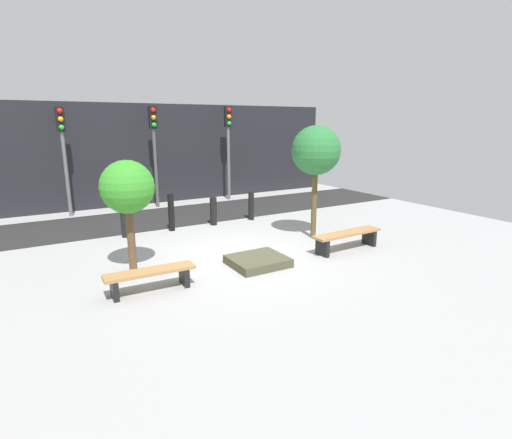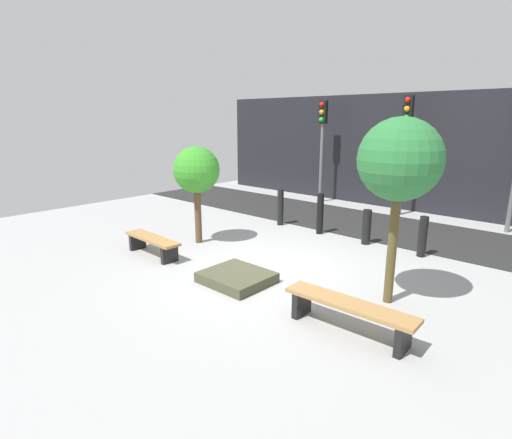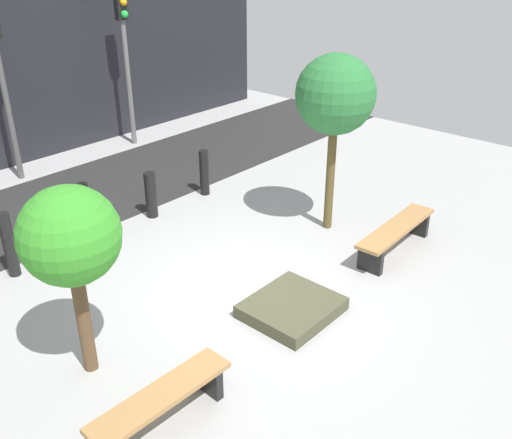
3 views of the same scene
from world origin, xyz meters
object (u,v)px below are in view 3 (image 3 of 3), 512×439
bollard_far_left (9,245)px  bollard_right (204,173)px  tree_behind_left_bench (70,238)px  bollard_center (151,195)px  bench_left (162,402)px  traffic_light_mid_east (124,37)px  planter_bed (292,308)px  bench_right (396,233)px  tree_behind_right_bench (335,96)px  bollard_left (86,214)px

bollard_far_left → bollard_right: bearing=0.0°
tree_behind_left_bench → bollard_center: tree_behind_left_bench is taller
bench_left → traffic_light_mid_east: bearing=55.8°
planter_bed → bench_right: bearing=-4.6°
planter_bed → bench_left: bearing=-175.4°
tree_behind_left_bench → tree_behind_right_bench: tree_behind_right_bench is taller
tree_behind_left_bench → traffic_light_mid_east: size_ratio=0.64×
traffic_light_mid_east → bollard_left: bearing=-136.2°
tree_behind_right_bench → bollard_far_left: 5.57m
bench_left → bench_right: bench_right is taller
tree_behind_left_bench → planter_bed: bearing=-24.7°
planter_bed → traffic_light_mid_east: (3.03, 7.39, 2.48)m
bollard_left → bench_right: bearing=-51.9°
bollard_left → bollard_center: 1.36m
bollard_far_left → bollard_left: size_ratio=0.96×
bollard_center → traffic_light_mid_east: bearing=56.6°
bench_left → traffic_light_mid_east: 9.65m
tree_behind_left_bench → bollard_right: (4.51, 2.69, -1.33)m
bench_right → tree_behind_right_bench: (-0.00, 1.34, 2.03)m
tree_behind_right_bench → bollard_center: size_ratio=3.54×
bollard_far_left → traffic_light_mid_east: bearing=35.1°
bench_left → planter_bed: size_ratio=1.39×
bench_right → tree_behind_left_bench: 5.33m
bollard_far_left → bollard_center: bollard_far_left is taller
tree_behind_left_bench → bollard_center: 4.36m
bollard_right → bollard_center: bearing=180.0°
tree_behind_left_bench → bollard_far_left: size_ratio=2.27×
bollard_left → bollard_far_left: bearing=180.0°
bench_right → bollard_left: (-3.16, 4.03, 0.20)m
planter_bed → traffic_light_mid_east: size_ratio=0.33×
planter_bed → bollard_far_left: bearing=118.0°
tree_behind_right_bench → traffic_light_mid_east: bearing=84.9°
bollard_far_left → tree_behind_right_bench: bearing=-30.8°
bollard_far_left → bench_left: bearing=-96.3°
bench_left → tree_behind_left_bench: size_ratio=0.71×
bollard_center → bench_right: bearing=-65.9°
bench_left → bench_right: size_ratio=0.85×
tree_behind_right_bench → planter_bed: bearing=-155.3°
bollard_center → bollard_right: bollard_right is taller
bench_left → bollard_center: bollard_center is taller
bench_left → bollard_left: 4.42m
bollard_far_left → bollard_left: bollard_left is taller
traffic_light_mid_east → bollard_right: bearing=-105.6°
bench_left → bollard_left: (1.80, 4.03, 0.24)m
bench_left → bollard_center: bearing=53.7°
bollard_far_left → bollard_center: 2.71m
planter_bed → bollard_left: bearing=100.0°
bollard_left → traffic_light_mid_east: (3.71, 3.56, 2.03)m
tree_behind_right_bench → bollard_right: 3.33m
bench_left → bollard_right: 6.05m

